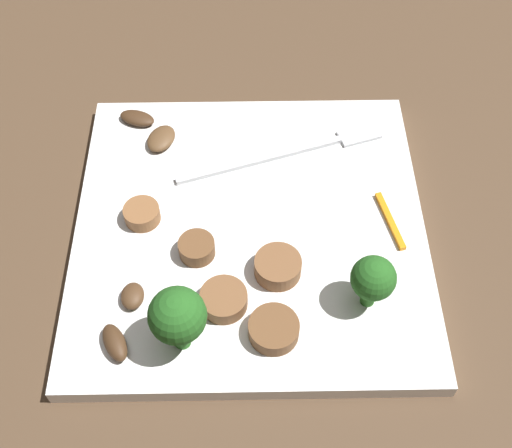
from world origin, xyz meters
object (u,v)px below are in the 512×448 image
(mushroom_1, at_px, (142,118))
(pepper_strip_1, at_px, (395,218))
(mushroom_2, at_px, (139,296))
(sausage_slice_4, at_px, (280,329))
(sausage_slice_0, at_px, (284,267))
(fork, at_px, (301,151))
(sausage_slice_2, at_px, (230,300))
(mushroom_0, at_px, (122,343))
(plate, at_px, (256,229))
(sausage_slice_3, at_px, (203,248))
(mushroom_3, at_px, (167,138))
(broccoli_floret_0, at_px, (185,317))
(broccoli_floret_1, at_px, (380,279))
(sausage_slice_1, at_px, (148,214))

(mushroom_1, relative_size, pepper_strip_1, 0.58)
(mushroom_2, relative_size, pepper_strip_1, 0.40)
(sausage_slice_4, bearing_deg, sausage_slice_0, 84.75)
(fork, distance_m, mushroom_2, 0.19)
(sausage_slice_2, distance_m, sausage_slice_4, 0.04)
(sausage_slice_2, relative_size, mushroom_0, 1.13)
(sausage_slice_2, height_order, mushroom_0, sausage_slice_2)
(plate, bearing_deg, sausage_slice_3, -146.83)
(fork, bearing_deg, mushroom_3, 155.47)
(broccoli_floret_0, height_order, pepper_strip_1, broccoli_floret_0)
(broccoli_floret_1, height_order, pepper_strip_1, broccoli_floret_1)
(broccoli_floret_1, bearing_deg, mushroom_0, -169.54)
(sausage_slice_4, height_order, mushroom_2, sausage_slice_4)
(fork, bearing_deg, sausage_slice_1, -169.11)
(sausage_slice_3, bearing_deg, sausage_slice_1, 143.23)
(fork, xyz_separation_m, mushroom_2, (-0.12, -0.14, 0.00))
(sausage_slice_1, height_order, mushroom_2, sausage_slice_1)
(sausage_slice_2, height_order, sausage_slice_4, same)
(mushroom_1, bearing_deg, fork, -15.67)
(broccoli_floret_0, xyz_separation_m, mushroom_2, (-0.04, 0.03, -0.03))
(broccoli_floret_0, distance_m, sausage_slice_2, 0.05)
(sausage_slice_0, distance_m, mushroom_0, 0.13)
(sausage_slice_3, xyz_separation_m, mushroom_2, (-0.04, -0.04, -0.00))
(plate, distance_m, fork, 0.08)
(sausage_slice_3, distance_m, mushroom_0, 0.09)
(sausage_slice_2, bearing_deg, mushroom_3, 109.38)
(broccoli_floret_1, bearing_deg, fork, 107.07)
(fork, bearing_deg, mushroom_0, -144.84)
(broccoli_floret_1, relative_size, pepper_strip_1, 0.87)
(sausage_slice_0, relative_size, pepper_strip_1, 0.64)
(sausage_slice_1, bearing_deg, sausage_slice_4, -45.32)
(fork, height_order, sausage_slice_2, sausage_slice_2)
(sausage_slice_3, bearing_deg, sausage_slice_2, -64.72)
(fork, bearing_deg, pepper_strip_1, -63.43)
(sausage_slice_1, bearing_deg, mushroom_2, -90.59)
(sausage_slice_4, xyz_separation_m, mushroom_3, (-0.09, 0.18, -0.00))
(sausage_slice_4, bearing_deg, plate, 99.28)
(sausage_slice_1, relative_size, sausage_slice_3, 1.03)
(sausage_slice_0, distance_m, mushroom_3, 0.16)
(plate, height_order, mushroom_1, mushroom_1)
(sausage_slice_0, xyz_separation_m, sausage_slice_1, (-0.10, 0.05, -0.00))
(sausage_slice_4, bearing_deg, mushroom_3, 116.44)
(sausage_slice_1, height_order, sausage_slice_3, same)
(plate, bearing_deg, sausage_slice_0, -65.62)
(mushroom_0, xyz_separation_m, mushroom_2, (0.01, 0.04, -0.00))
(fork, bearing_deg, mushroom_1, 146.49)
(sausage_slice_2, height_order, pepper_strip_1, sausage_slice_2)
(sausage_slice_2, xyz_separation_m, mushroom_3, (-0.06, 0.16, -0.00))
(fork, relative_size, broccoli_floret_0, 3.00)
(sausage_slice_4, relative_size, mushroom_2, 1.63)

